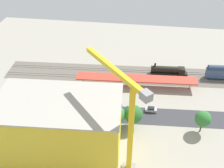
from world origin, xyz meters
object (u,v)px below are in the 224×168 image
street_tree_5 (65,113)px  street_tree_4 (133,114)px  construction_building (61,128)px  box_truck_2 (97,117)px  street_tree_2 (203,119)px  box_truck_1 (89,112)px  traffic_light (62,93)px  parked_car_0 (151,110)px  parked_car_3 (98,106)px  tower_crane (126,118)px  street_tree_3 (117,115)px  street_tree_1 (108,110)px  platform_canopy_near (136,78)px  parked_car_2 (116,106)px  parked_car_1 (132,108)px  locomotive (169,71)px  street_tree_0 (104,112)px  box_truck_0 (70,113)px  parked_car_4 (85,104)px

street_tree_5 → street_tree_4: bearing=-177.5°
construction_building → street_tree_4: (-20.16, -13.06, -3.94)m
box_truck_2 → street_tree_2: 34.85m
box_truck_1 → traffic_light: (11.36, -6.25, 2.45)m
parked_car_0 → parked_car_3: bearing=2.0°
tower_crane → street_tree_3: tower_crane is taller
street_tree_1 → street_tree_4: size_ratio=1.02×
platform_canopy_near → parked_car_2: size_ratio=11.38×
box_truck_1 → street_tree_5: 8.69m
parked_car_1 → street_tree_1: (7.55, 7.76, 4.93)m
construction_building → street_tree_4: bearing=-150.5°
box_truck_2 → street_tree_5: street_tree_5 is taller
street_tree_2 → construction_building: bearing=18.0°
traffic_light → locomotive: bearing=-148.7°
parked_car_2 → box_truck_2: size_ratio=0.50×
traffic_light → tower_crane: bearing=135.1°
street_tree_0 → parked_car_1: bearing=-135.8°
street_tree_1 → street_tree_2: 30.61m
street_tree_0 → tower_crane: bearing=118.5°
street_tree_0 → street_tree_1: size_ratio=0.98×
locomotive → box_truck_2: 41.62m
box_truck_0 → street_tree_4: bearing=174.8°
parked_car_1 → street_tree_2: street_tree_2 is taller
parked_car_1 → box_truck_0: size_ratio=0.49×
parked_car_1 → parked_car_2: parked_car_1 is taller
parked_car_3 → parked_car_4: parked_car_3 is taller
parked_car_1 → street_tree_4: size_ratio=0.51×
parked_car_3 → box_truck_2: (-0.85, 6.99, 0.90)m
parked_car_3 → street_tree_1: size_ratio=0.56×
locomotive → street_tree_4: 36.31m
parked_car_1 → street_tree_0: size_ratio=0.51×
platform_canopy_near → tower_crane: bearing=89.1°
box_truck_0 → street_tree_3: street_tree_3 is taller
locomotive → street_tree_5: bearing=44.1°
platform_canopy_near → street_tree_1: size_ratio=5.58×
box_truck_1 → street_tree_1: (-7.30, 2.81, 4.16)m
parked_car_2 → street_tree_5: 19.05m
locomotive → street_tree_2: size_ratio=1.90×
locomotive → traffic_light: traffic_light is taller
street_tree_3 → street_tree_4: 5.44m
box_truck_0 → parked_car_0: bearing=-167.2°
parked_car_4 → box_truck_2: box_truck_2 is taller
box_truck_0 → street_tree_4: size_ratio=1.02×
box_truck_2 → parked_car_4: bearing=-50.8°
parked_car_0 → street_tree_1: size_ratio=0.48×
platform_canopy_near → box_truck_0: size_ratio=5.55×
street_tree_0 → street_tree_5: bearing=1.9°
street_tree_1 → locomotive: bearing=-122.6°
platform_canopy_near → box_truck_2: (11.83, 22.35, -2.13)m
construction_building → street_tree_1: bearing=-134.7°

